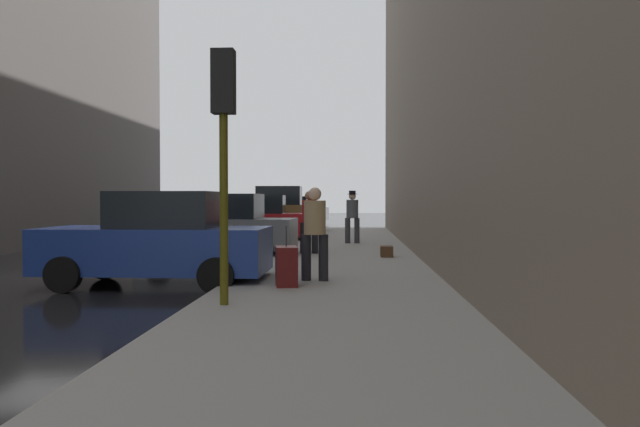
# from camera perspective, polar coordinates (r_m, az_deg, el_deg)

# --- Properties ---
(ground_plane) EXTENTS (120.00, 120.00, 0.00)m
(ground_plane) POSITION_cam_1_polar(r_m,az_deg,el_deg) (14.39, -23.16, -5.35)
(ground_plane) COLOR black
(sidewalk) EXTENTS (4.00, 40.00, 0.15)m
(sidewalk) POSITION_cam_1_polar(r_m,az_deg,el_deg) (12.91, 1.59, -5.66)
(sidewalk) COLOR gray
(sidewalk) RESTS_ON ground_plane
(parked_blue_sedan) EXTENTS (4.22, 2.09, 1.79)m
(parked_blue_sedan) POSITION_cam_1_polar(r_m,az_deg,el_deg) (12.17, -14.56, -2.47)
(parked_blue_sedan) COLOR navy
(parked_blue_sedan) RESTS_ON ground_plane
(parked_gray_coupe) EXTENTS (4.26, 2.18, 1.79)m
(parked_gray_coupe) POSITION_cam_1_polar(r_m,az_deg,el_deg) (17.45, -9.12, -1.30)
(parked_gray_coupe) COLOR slate
(parked_gray_coupe) RESTS_ON ground_plane
(parked_red_hatchback) EXTENTS (4.27, 2.19, 1.79)m
(parked_red_hatchback) POSITION_cam_1_polar(r_m,az_deg,el_deg) (23.42, -5.97, -0.62)
(parked_red_hatchback) COLOR #B2191E
(parked_red_hatchback) RESTS_ON ground_plane
(parked_bronze_suv) EXTENTS (4.62, 2.10, 2.25)m
(parked_bronze_suv) POSITION_cam_1_polar(r_m,az_deg,el_deg) (29.76, -4.03, 0.15)
(parked_bronze_suv) COLOR brown
(parked_bronze_suv) RESTS_ON ground_plane
(parked_dark_green_sedan) EXTENTS (4.25, 2.15, 1.79)m
(parked_dark_green_sedan) POSITION_cam_1_polar(r_m,az_deg,el_deg) (35.20, -2.92, 0.04)
(parked_dark_green_sedan) COLOR #193828
(parked_dark_green_sedan) RESTS_ON ground_plane
(parked_silver_sedan) EXTENTS (4.25, 2.16, 1.79)m
(parked_silver_sedan) POSITION_cam_1_polar(r_m,az_deg,el_deg) (41.71, -1.98, 0.25)
(parked_silver_sedan) COLOR #B7BABF
(parked_silver_sedan) RESTS_ON ground_plane
(fire_hydrant) EXTENTS (0.42, 0.22, 0.70)m
(fire_hydrant) POSITION_cam_1_polar(r_m,az_deg,el_deg) (17.72, -3.02, -2.39)
(fire_hydrant) COLOR red
(fire_hydrant) RESTS_ON sidewalk
(traffic_light) EXTENTS (0.32, 0.32, 3.60)m
(traffic_light) POSITION_cam_1_polar(r_m,az_deg,el_deg) (8.98, -8.80, 8.41)
(traffic_light) COLOR #514C0F
(traffic_light) RESTS_ON sidewalk
(pedestrian_in_tan_coat) EXTENTS (0.52, 0.44, 1.71)m
(pedestrian_in_tan_coat) POSITION_cam_1_polar(r_m,az_deg,el_deg) (11.41, -0.48, -1.40)
(pedestrian_in_tan_coat) COLOR black
(pedestrian_in_tan_coat) RESTS_ON sidewalk
(pedestrian_in_red_jacket) EXTENTS (0.51, 0.42, 1.71)m
(pedestrian_in_red_jacket) POSITION_cam_1_polar(r_m,az_deg,el_deg) (17.14, -1.00, -0.48)
(pedestrian_in_red_jacket) COLOR black
(pedestrian_in_red_jacket) RESTS_ON sidewalk
(pedestrian_with_beanie) EXTENTS (0.52, 0.47, 1.78)m
(pedestrian_with_beanie) POSITION_cam_1_polar(r_m,az_deg,el_deg) (21.10, 2.97, -0.05)
(pedestrian_with_beanie) COLOR #333338
(pedestrian_with_beanie) RESTS_ON sidewalk
(rolling_suitcase) EXTENTS (0.45, 0.61, 1.04)m
(rolling_suitcase) POSITION_cam_1_polar(r_m,az_deg,el_deg) (10.78, -3.10, -4.83)
(rolling_suitcase) COLOR #591414
(rolling_suitcase) RESTS_ON sidewalk
(duffel_bag) EXTENTS (0.32, 0.44, 0.28)m
(duffel_bag) POSITION_cam_1_polar(r_m,az_deg,el_deg) (16.27, 6.11, -3.46)
(duffel_bag) COLOR #472D19
(duffel_bag) RESTS_ON sidewalk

